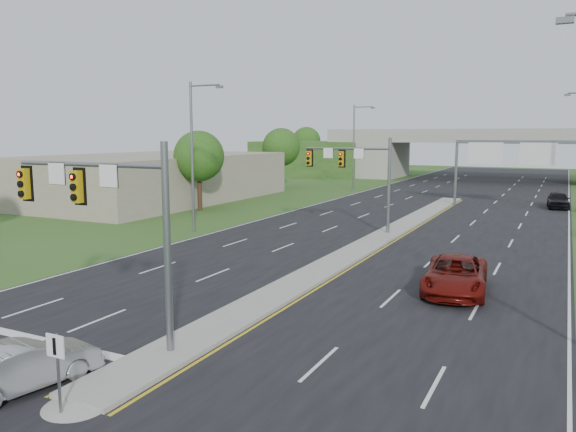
{
  "coord_description": "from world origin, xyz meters",
  "views": [
    {
      "loc": [
        11.32,
        -14.08,
        7.2
      ],
      "look_at": [
        -1.55,
        11.85,
        3.0
      ],
      "focal_mm": 35.0,
      "sensor_mm": 36.0,
      "label": 1
    }
  ],
  "objects_px": {
    "keep_right_sign": "(57,360)",
    "car_silver": "(25,366)",
    "overpass": "(488,158)",
    "car_far_a": "(455,275)",
    "signal_mast_near": "(111,209)",
    "car_far_c": "(558,200)",
    "signal_mast_far": "(359,169)",
    "sign_gantry": "(514,155)"
  },
  "relations": [
    {
      "from": "signal_mast_far",
      "to": "car_far_a",
      "type": "relative_size",
      "value": 1.2
    },
    {
      "from": "keep_right_sign",
      "to": "car_far_a",
      "type": "height_order",
      "value": "keep_right_sign"
    },
    {
      "from": "overpass",
      "to": "car_silver",
      "type": "height_order",
      "value": "overpass"
    },
    {
      "from": "car_silver",
      "to": "signal_mast_near",
      "type": "bearing_deg",
      "value": -75.67
    },
    {
      "from": "overpass",
      "to": "car_far_a",
      "type": "bearing_deg",
      "value": -84.09
    },
    {
      "from": "car_far_a",
      "to": "overpass",
      "type": "bearing_deg",
      "value": 89.93
    },
    {
      "from": "overpass",
      "to": "signal_mast_far",
      "type": "bearing_deg",
      "value": -92.35
    },
    {
      "from": "sign_gantry",
      "to": "car_far_c",
      "type": "bearing_deg",
      "value": 27.4
    },
    {
      "from": "overpass",
      "to": "car_far_a",
      "type": "height_order",
      "value": "overpass"
    },
    {
      "from": "overpass",
      "to": "signal_mast_near",
      "type": "bearing_deg",
      "value": -91.62
    },
    {
      "from": "overpass",
      "to": "sign_gantry",
      "type": "bearing_deg",
      "value": -79.21
    },
    {
      "from": "signal_mast_near",
      "to": "car_far_a",
      "type": "relative_size",
      "value": 1.2
    },
    {
      "from": "car_far_c",
      "to": "keep_right_sign",
      "type": "bearing_deg",
      "value": -106.01
    },
    {
      "from": "signal_mast_far",
      "to": "car_silver",
      "type": "relative_size",
      "value": 1.65
    },
    {
      "from": "signal_mast_far",
      "to": "overpass",
      "type": "bearing_deg",
      "value": 87.65
    },
    {
      "from": "signal_mast_far",
      "to": "car_far_c",
      "type": "distance_m",
      "value": 25.98
    },
    {
      "from": "keep_right_sign",
      "to": "overpass",
      "type": "xyz_separation_m",
      "value": [
        0.0,
        84.53,
        2.04
      ]
    },
    {
      "from": "keep_right_sign",
      "to": "signal_mast_near",
      "type": "bearing_deg",
      "value": 116.94
    },
    {
      "from": "overpass",
      "to": "car_far_a",
      "type": "distance_m",
      "value": 68.62
    },
    {
      "from": "signal_mast_far",
      "to": "car_silver",
      "type": "distance_m",
      "value": 29.07
    },
    {
      "from": "car_far_a",
      "to": "keep_right_sign",
      "type": "bearing_deg",
      "value": -119.36
    },
    {
      "from": "keep_right_sign",
      "to": "car_far_c",
      "type": "height_order",
      "value": "keep_right_sign"
    },
    {
      "from": "signal_mast_far",
      "to": "sign_gantry",
      "type": "distance_m",
      "value": 21.91
    },
    {
      "from": "signal_mast_far",
      "to": "car_far_a",
      "type": "bearing_deg",
      "value": -54.62
    },
    {
      "from": "sign_gantry",
      "to": "signal_mast_near",
      "type": "bearing_deg",
      "value": -101.25
    },
    {
      "from": "signal_mast_far",
      "to": "overpass",
      "type": "xyz_separation_m",
      "value": [
        2.26,
        55.07,
        -1.17
      ]
    },
    {
      "from": "overpass",
      "to": "keep_right_sign",
      "type": "bearing_deg",
      "value": -90.0
    },
    {
      "from": "car_silver",
      "to": "car_far_a",
      "type": "relative_size",
      "value": 0.72
    },
    {
      "from": "keep_right_sign",
      "to": "sign_gantry",
      "type": "height_order",
      "value": "sign_gantry"
    },
    {
      "from": "car_far_c",
      "to": "car_far_a",
      "type": "bearing_deg",
      "value": -100.24
    },
    {
      "from": "overpass",
      "to": "car_silver",
      "type": "relative_size",
      "value": 18.88
    },
    {
      "from": "sign_gantry",
      "to": "car_far_c",
      "type": "height_order",
      "value": "sign_gantry"
    },
    {
      "from": "signal_mast_far",
      "to": "car_far_c",
      "type": "height_order",
      "value": "signal_mast_far"
    },
    {
      "from": "car_silver",
      "to": "overpass",
      "type": "bearing_deg",
      "value": -79.58
    },
    {
      "from": "keep_right_sign",
      "to": "car_silver",
      "type": "xyz_separation_m",
      "value": [
        -2.1,
        0.66,
        -0.8
      ]
    },
    {
      "from": "keep_right_sign",
      "to": "car_far_c",
      "type": "distance_m",
      "value": 52.7
    },
    {
      "from": "keep_right_sign",
      "to": "overpass",
      "type": "relative_size",
      "value": 0.03
    },
    {
      "from": "car_silver",
      "to": "car_far_c",
      "type": "distance_m",
      "value": 52.53
    },
    {
      "from": "signal_mast_far",
      "to": "overpass",
      "type": "relative_size",
      "value": 0.09
    },
    {
      "from": "sign_gantry",
      "to": "car_silver",
      "type": "bearing_deg",
      "value": -100.21
    },
    {
      "from": "signal_mast_near",
      "to": "sign_gantry",
      "type": "relative_size",
      "value": 0.6
    },
    {
      "from": "signal_mast_near",
      "to": "keep_right_sign",
      "type": "bearing_deg",
      "value": -63.06
    }
  ]
}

